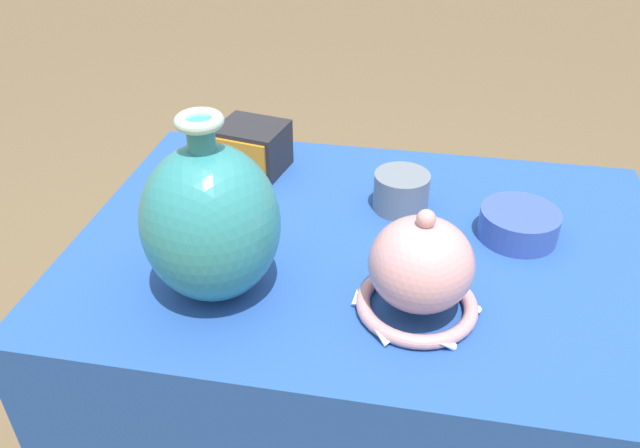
# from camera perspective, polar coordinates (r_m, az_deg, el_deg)

# --- Properties ---
(display_table) EXTENTS (1.05, 0.73, 0.77)m
(display_table) POSITION_cam_1_polar(r_m,az_deg,el_deg) (1.15, 4.39, -5.81)
(display_table) COLOR brown
(display_table) RESTS_ON ground_plane
(vase_tall_bulbous) EXTENTS (0.21, 0.21, 0.30)m
(vase_tall_bulbous) POSITION_cam_1_polar(r_m,az_deg,el_deg) (0.94, -9.95, 0.17)
(vase_tall_bulbous) COLOR teal
(vase_tall_bulbous) RESTS_ON display_table
(vase_dome_bell) EXTENTS (0.20, 0.19, 0.18)m
(vase_dome_bell) POSITION_cam_1_polar(r_m,az_deg,el_deg) (0.93, 9.15, -4.31)
(vase_dome_bell) COLOR #D19399
(vase_dome_bell) RESTS_ON display_table
(mosaic_tile_box) EXTENTS (0.15, 0.15, 0.10)m
(mosaic_tile_box) POSITION_cam_1_polar(r_m,az_deg,el_deg) (1.32, -6.23, 6.92)
(mosaic_tile_box) COLOR #232328
(mosaic_tile_box) RESTS_ON display_table
(pot_squat_slate) EXTENTS (0.11, 0.11, 0.07)m
(pot_squat_slate) POSITION_cam_1_polar(r_m,az_deg,el_deg) (1.19, 7.43, 2.98)
(pot_squat_slate) COLOR slate
(pot_squat_slate) RESTS_ON display_table
(pot_squat_cobalt) EXTENTS (0.14, 0.14, 0.05)m
(pot_squat_cobalt) POSITION_cam_1_polar(r_m,az_deg,el_deg) (1.16, 17.70, 0.00)
(pot_squat_cobalt) COLOR #3851A8
(pot_squat_cobalt) RESTS_ON display_table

